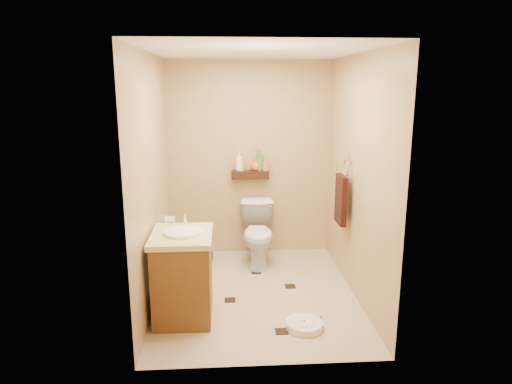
{
  "coord_description": "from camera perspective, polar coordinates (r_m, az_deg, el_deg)",
  "views": [
    {
      "loc": [
        -0.29,
        -4.34,
        2.1
      ],
      "look_at": [
        0.01,
        0.25,
        1.02
      ],
      "focal_mm": 32.0,
      "sensor_mm": 36.0,
      "label": 1
    }
  ],
  "objects": [
    {
      "name": "bottle_e",
      "position": [
        5.61,
        1.16,
        3.53
      ],
      "size": [
        0.09,
        0.09,
        0.16
      ],
      "primitive_type": "imported",
      "rotation": [
        0.0,
        0.0,
        1.78
      ],
      "color": "#DE694A",
      "rests_on": "wall_shelf"
    },
    {
      "name": "wall_back",
      "position": [
        5.67,
        -0.78,
        4.12
      ],
      "size": [
        2.0,
        0.04,
        2.4
      ],
      "primitive_type": "cube",
      "color": "tan",
      "rests_on": "ground"
    },
    {
      "name": "bathroom_scale",
      "position": [
        4.22,
        6.04,
        -16.18
      ],
      "size": [
        0.4,
        0.4,
        0.07
      ],
      "rotation": [
        0.0,
        0.0,
        0.24
      ],
      "color": "white",
      "rests_on": "ground"
    },
    {
      "name": "towel_ring",
      "position": [
        4.88,
        10.62,
        -0.66
      ],
      "size": [
        0.12,
        0.3,
        0.76
      ],
      "color": "silver",
      "rests_on": "wall_right"
    },
    {
      "name": "bottle_a",
      "position": [
        5.59,
        -2.12,
        3.87
      ],
      "size": [
        0.11,
        0.11,
        0.24
      ],
      "primitive_type": "imported",
      "rotation": [
        0.0,
        0.0,
        1.78
      ],
      "color": "white",
      "rests_on": "wall_shelf"
    },
    {
      "name": "bottle_c",
      "position": [
        5.6,
        -0.04,
        3.48
      ],
      "size": [
        0.17,
        0.17,
        0.16
      ],
      "primitive_type": "imported",
      "rotation": [
        0.0,
        0.0,
        2.1
      ],
      "color": "#D25A18",
      "rests_on": "wall_shelf"
    },
    {
      "name": "toilet_paper",
      "position": [
        5.25,
        -10.74,
        -3.58
      ],
      "size": [
        0.12,
        0.11,
        0.12
      ],
      "color": "white",
      "rests_on": "wall_left"
    },
    {
      "name": "bottle_b",
      "position": [
        5.59,
        -1.89,
        3.48
      ],
      "size": [
        0.1,
        0.1,
        0.16
      ],
      "primitive_type": "imported",
      "rotation": [
        0.0,
        0.0,
        2.72
      ],
      "color": "yellow",
      "rests_on": "wall_shelf"
    },
    {
      "name": "bottle_d",
      "position": [
        5.6,
        0.46,
        3.99
      ],
      "size": [
        0.13,
        0.13,
        0.26
      ],
      "primitive_type": "imported",
      "rotation": [
        0.0,
        0.0,
        4.26
      ],
      "color": "#2F8E3B",
      "rests_on": "wall_shelf"
    },
    {
      "name": "ground",
      "position": [
        4.83,
        0.05,
        -12.52
      ],
      "size": [
        2.5,
        2.5,
        0.0
      ],
      "primitive_type": "plane",
      "color": "#CBB294",
      "rests_on": "ground"
    },
    {
      "name": "wall_right",
      "position": [
        4.61,
        12.55,
        1.69
      ],
      "size": [
        0.04,
        2.5,
        2.4
      ],
      "primitive_type": "cube",
      "color": "tan",
      "rests_on": "ground"
    },
    {
      "name": "vanity",
      "position": [
        4.28,
        -9.1,
        -10.12
      ],
      "size": [
        0.54,
        0.66,
        0.93
      ],
      "rotation": [
        0.0,
        0.0,
        0.0
      ],
      "color": "brown",
      "rests_on": "ground"
    },
    {
      "name": "wall_shelf",
      "position": [
        5.62,
        -0.73,
        2.18
      ],
      "size": [
        0.46,
        0.14,
        0.1
      ],
      "primitive_type": "cube",
      "color": "black",
      "rests_on": "wall_back"
    },
    {
      "name": "wall_front",
      "position": [
        3.23,
        1.51,
        -2.93
      ],
      "size": [
        2.0,
        0.04,
        2.4
      ],
      "primitive_type": "cube",
      "color": "tan",
      "rests_on": "ground"
    },
    {
      "name": "wall_left",
      "position": [
        4.49,
        -12.8,
        1.36
      ],
      "size": [
        0.04,
        2.5,
        2.4
      ],
      "primitive_type": "cube",
      "color": "tan",
      "rests_on": "ground"
    },
    {
      "name": "toilet",
      "position": [
        5.47,
        0.28,
        -5.26
      ],
      "size": [
        0.41,
        0.72,
        0.73
      ],
      "primitive_type": "imported",
      "rotation": [
        0.0,
        0.0,
        -0.01
      ],
      "color": "white",
      "rests_on": "ground"
    },
    {
      "name": "floor_accents",
      "position": [
        4.79,
        0.54,
        -12.71
      ],
      "size": [
        1.21,
        1.46,
        0.01
      ],
      "color": "black",
      "rests_on": "ground"
    },
    {
      "name": "toilet_brush",
      "position": [
        5.65,
        -5.9,
        -6.99
      ],
      "size": [
        0.1,
        0.1,
        0.43
      ],
      "color": "#196659",
      "rests_on": "ground"
    },
    {
      "name": "ceiling",
      "position": [
        4.36,
        0.06,
        17.2
      ],
      "size": [
        2.0,
        2.5,
        0.02
      ],
      "primitive_type": "cube",
      "color": "white",
      "rests_on": "wall_back"
    }
  ]
}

